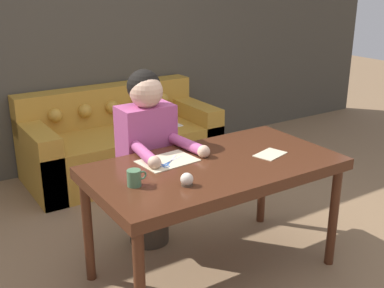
{
  "coord_description": "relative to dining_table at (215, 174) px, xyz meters",
  "views": [
    {
      "loc": [
        -1.51,
        -2.13,
        1.82
      ],
      "look_at": [
        -0.02,
        0.17,
        0.85
      ],
      "focal_mm": 45.0,
      "sensor_mm": 36.0,
      "label": 1
    }
  ],
  "objects": [
    {
      "name": "mug",
      "position": [
        -0.55,
        -0.04,
        0.12
      ],
      "size": [
        0.11,
        0.08,
        0.09
      ],
      "color": "#47704C",
      "rests_on": "dining_table"
    },
    {
      "name": "wall_back",
      "position": [
        -0.06,
        2.28,
        0.62
      ],
      "size": [
        8.0,
        0.06,
        2.6
      ],
      "color": "#474238",
      "rests_on": "ground_plane"
    },
    {
      "name": "ground_plane",
      "position": [
        -0.06,
        -0.05,
        -0.68
      ],
      "size": [
        16.0,
        16.0,
        0.0
      ],
      "primitive_type": "plane",
      "color": "#846647"
    },
    {
      "name": "dining_table",
      "position": [
        0.0,
        0.0,
        0.0
      ],
      "size": [
        1.52,
        0.82,
        0.75
      ],
      "color": "#472314",
      "rests_on": "ground_plane"
    },
    {
      "name": "pin_cushion",
      "position": [
        -0.32,
        -0.19,
        0.11
      ],
      "size": [
        0.07,
        0.07,
        0.07
      ],
      "color": "#4C3828",
      "rests_on": "dining_table"
    },
    {
      "name": "pattern_paper_offcut",
      "position": [
        0.37,
        -0.07,
        0.08
      ],
      "size": [
        0.23,
        0.18,
        0.0
      ],
      "color": "beige",
      "rests_on": "dining_table"
    },
    {
      "name": "couch",
      "position": [
        0.21,
        1.85,
        -0.38
      ],
      "size": [
        1.78,
        0.85,
        0.81
      ],
      "color": "#B7842D",
      "rests_on": "ground_plane"
    },
    {
      "name": "scissors",
      "position": [
        -0.25,
        0.14,
        0.08
      ],
      "size": [
        0.21,
        0.16,
        0.01
      ],
      "color": "silver",
      "rests_on": "dining_table"
    },
    {
      "name": "person",
      "position": [
        -0.17,
        0.54,
        -0.04
      ],
      "size": [
        0.43,
        0.62,
        1.25
      ],
      "color": "#33281E",
      "rests_on": "ground_plane"
    },
    {
      "name": "pattern_paper_main",
      "position": [
        -0.22,
        0.18,
        0.08
      ],
      "size": [
        0.36,
        0.27,
        0.0
      ],
      "color": "beige",
      "rests_on": "dining_table"
    }
  ]
}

